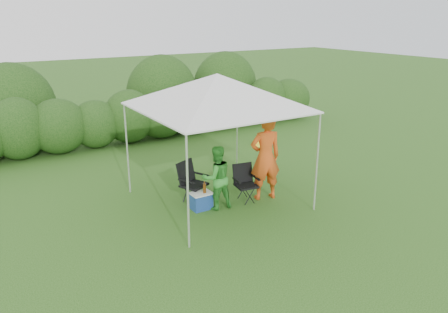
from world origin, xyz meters
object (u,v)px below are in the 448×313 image
canopy (217,91)px  chair_left (191,179)px  cooler (201,201)px  chair_right (245,180)px  woman (217,178)px  man (265,157)px

canopy → chair_left: size_ratio=3.34×
cooler → chair_right: bearing=-4.8°
canopy → chair_left: canopy is taller
canopy → cooler: 2.34m
canopy → woman: 1.81m
canopy → woman: (-0.21, -0.31, -1.77)m
chair_left → woman: 0.68m
chair_left → man: bearing=-49.9°
canopy → cooler: size_ratio=6.96×
man → woman: size_ratio=1.40×
chair_right → man: (0.43, -0.16, 0.51)m
chair_right → cooler: bearing=-175.1°
chair_right → cooler: 1.10m
chair_left → man: man is taller
canopy → man: bearing=-23.9°
cooler → man: bearing=-9.6°
woman → canopy: bearing=-118.2°
chair_left → cooler: chair_left is taller
man → cooler: bearing=3.7°
canopy → chair_right: canopy is taller
chair_right → canopy: bearing=162.7°
chair_right → cooler: size_ratio=1.85×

